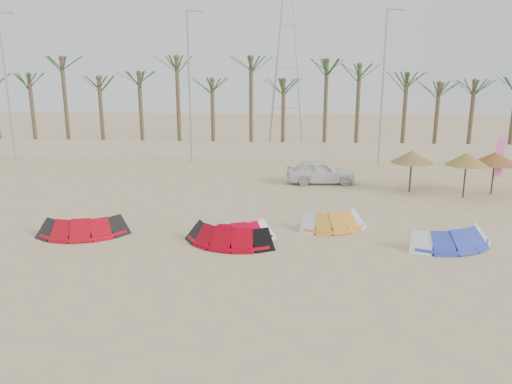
# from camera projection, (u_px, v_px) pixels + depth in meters

# --- Properties ---
(ground) EXTENTS (120.00, 120.00, 0.00)m
(ground) POSITION_uv_depth(u_px,v_px,m) (243.00, 266.00, 18.24)
(ground) COLOR #D9C082
(ground) RESTS_ON ground
(boundary_wall) EXTENTS (60.00, 0.30, 1.30)m
(boundary_wall) POSITION_uv_depth(u_px,v_px,m) (272.00, 150.00, 39.34)
(boundary_wall) COLOR beige
(boundary_wall) RESTS_ON ground
(palm_line) EXTENTS (52.00, 4.00, 7.70)m
(palm_line) POSITION_uv_depth(u_px,v_px,m) (281.00, 75.00, 39.32)
(palm_line) COLOR brown
(palm_line) RESTS_ON ground
(lamp_a) EXTENTS (1.25, 0.14, 11.00)m
(lamp_a) POSITION_uv_depth(u_px,v_px,m) (7.00, 84.00, 37.64)
(lamp_a) COLOR #A5A8AD
(lamp_a) RESTS_ON ground
(lamp_b) EXTENTS (1.25, 0.14, 11.00)m
(lamp_b) POSITION_uv_depth(u_px,v_px,m) (190.00, 85.00, 36.60)
(lamp_b) COLOR #A5A8AD
(lamp_b) RESTS_ON ground
(lamp_c) EXTENTS (1.25, 0.14, 11.00)m
(lamp_c) POSITION_uv_depth(u_px,v_px,m) (383.00, 86.00, 35.56)
(lamp_c) COLOR #A5A8AD
(lamp_c) RESTS_ON ground
(pylon) EXTENTS (3.00, 3.00, 14.00)m
(pylon) POSITION_uv_depth(u_px,v_px,m) (286.00, 147.00, 45.23)
(pylon) COLOR #A5A8AD
(pylon) RESTS_ON ground
(kite_red_left) EXTENTS (3.93, 2.27, 0.90)m
(kite_red_left) POSITION_uv_depth(u_px,v_px,m) (86.00, 224.00, 21.73)
(kite_red_left) COLOR #B40715
(kite_red_left) RESTS_ON ground
(kite_red_mid) EXTENTS (3.98, 2.39, 0.90)m
(kite_red_mid) POSITION_uv_depth(u_px,v_px,m) (229.00, 232.00, 20.68)
(kite_red_mid) COLOR #A3000F
(kite_red_mid) RESTS_ON ground
(kite_red_right) EXTENTS (3.44, 2.35, 0.90)m
(kite_red_right) POSITION_uv_depth(u_px,v_px,m) (239.00, 230.00, 21.02)
(kite_red_right) COLOR #C10024
(kite_red_right) RESTS_ON ground
(kite_orange) EXTENTS (3.36, 2.32, 0.90)m
(kite_orange) POSITION_uv_depth(u_px,v_px,m) (334.00, 219.00, 22.52)
(kite_orange) COLOR gold
(kite_orange) RESTS_ON ground
(kite_blue) EXTENTS (4.09, 2.75, 0.90)m
(kite_blue) POSITION_uv_depth(u_px,v_px,m) (450.00, 235.00, 20.37)
(kite_blue) COLOR #2D42BF
(kite_blue) RESTS_ON ground
(parasol_left) EXTENTS (2.39, 2.39, 2.44)m
(parasol_left) POSITION_uv_depth(u_px,v_px,m) (412.00, 157.00, 28.53)
(parasol_left) COLOR #4C331E
(parasol_left) RESTS_ON ground
(parasol_mid) EXTENTS (2.26, 2.26, 2.54)m
(parasol_mid) POSITION_uv_depth(u_px,v_px,m) (467.00, 159.00, 27.26)
(parasol_mid) COLOR #4C331E
(parasol_mid) RESTS_ON ground
(parasol_right) EXTENTS (2.49, 2.49, 2.43)m
(parasol_right) POSITION_uv_depth(u_px,v_px,m) (495.00, 158.00, 28.10)
(parasol_right) COLOR #4C331E
(parasol_right) RESTS_ON ground
(flag_pink) EXTENTS (0.45, 0.09, 3.44)m
(flag_pink) POSITION_uv_depth(u_px,v_px,m) (499.00, 159.00, 27.95)
(flag_pink) COLOR #A5A8AD
(flag_pink) RESTS_ON ground
(car) EXTENTS (4.40, 2.10, 1.45)m
(car) POSITION_uv_depth(u_px,v_px,m) (321.00, 172.00, 31.05)
(car) COLOR white
(car) RESTS_ON ground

